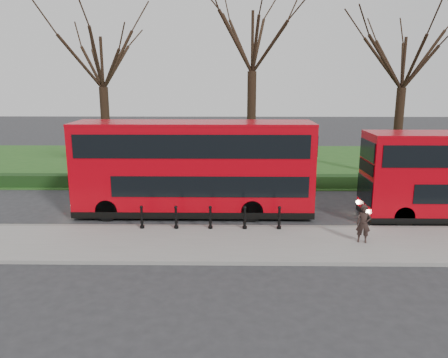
{
  "coord_description": "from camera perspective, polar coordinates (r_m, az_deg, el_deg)",
  "views": [
    {
      "loc": [
        0.56,
        -19.88,
        6.68
      ],
      "look_at": [
        0.27,
        0.5,
        2.0
      ],
      "focal_mm": 35.0,
      "sensor_mm": 36.0,
      "label": 1
    }
  ],
  "objects": [
    {
      "name": "tree_mid",
      "position": [
        30.05,
        3.75,
        18.31
      ],
      "size": [
        8.36,
        8.36,
        13.07
      ],
      "color": "black",
      "rests_on": "ground"
    },
    {
      "name": "ground",
      "position": [
        20.98,
        -0.76,
        -5.63
      ],
      "size": [
        120.0,
        120.0,
        0.0
      ],
      "primitive_type": "plane",
      "color": "#28282B",
      "rests_on": "ground"
    },
    {
      "name": "bus_lead",
      "position": [
        21.67,
        -3.98,
        1.35
      ],
      "size": [
        11.68,
        2.68,
        4.65
      ],
      "color": "#AD020D",
      "rests_on": "ground"
    },
    {
      "name": "pedestrian",
      "position": [
        18.71,
        17.76,
        -5.6
      ],
      "size": [
        0.65,
        0.5,
        1.57
      ],
      "primitive_type": "imported",
      "rotation": [
        0.0,
        0.0,
        -0.24
      ],
      "color": "black",
      "rests_on": "pavement"
    },
    {
      "name": "pavement",
      "position": [
        18.14,
        -1.02,
        -8.43
      ],
      "size": [
        60.0,
        4.0,
        0.15
      ],
      "primitive_type": "cube",
      "color": "gray",
      "rests_on": "ground"
    },
    {
      "name": "tree_left",
      "position": [
        31.12,
        -15.71,
        15.13
      ],
      "size": [
        7.16,
        7.16,
        11.18
      ],
      "color": "black",
      "rests_on": "ground"
    },
    {
      "name": "tree_right",
      "position": [
        32.03,
        22.5,
        14.51
      ],
      "size": [
        7.12,
        7.12,
        11.13
      ],
      "color": "black",
      "rests_on": "ground"
    },
    {
      "name": "hedge",
      "position": [
        27.42,
        -0.37,
        -0.31
      ],
      "size": [
        60.0,
        0.9,
        0.8
      ],
      "primitive_type": "cube",
      "color": "black",
      "rests_on": "ground"
    },
    {
      "name": "bollard_row",
      "position": [
        19.51,
        -1.79,
        -5.08
      ],
      "size": [
        6.28,
        0.15,
        1.0
      ],
      "color": "black",
      "rests_on": "pavement"
    },
    {
      "name": "kerb",
      "position": [
        20.01,
        -0.84,
        -6.34
      ],
      "size": [
        60.0,
        0.25,
        0.16
      ],
      "primitive_type": "cube",
      "color": "slate",
      "rests_on": "ground"
    },
    {
      "name": "grass_verge",
      "position": [
        35.52,
        -0.1,
        2.14
      ],
      "size": [
        60.0,
        18.0,
        0.06
      ],
      "primitive_type": "cube",
      "color": "#234F1A",
      "rests_on": "ground"
    },
    {
      "name": "yellow_line_outer",
      "position": [
        20.32,
        -0.82,
        -6.25
      ],
      "size": [
        60.0,
        0.1,
        0.01
      ],
      "primitive_type": "cube",
      "color": "yellow",
      "rests_on": "ground"
    },
    {
      "name": "yellow_line_inner",
      "position": [
        20.51,
        -0.8,
        -6.06
      ],
      "size": [
        60.0,
        0.1,
        0.01
      ],
      "primitive_type": "cube",
      "color": "yellow",
      "rests_on": "ground"
    }
  ]
}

